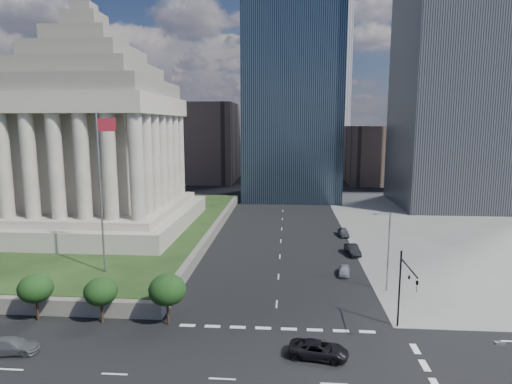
# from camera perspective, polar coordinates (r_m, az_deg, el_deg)

# --- Properties ---
(ground) EXTENTS (500.00, 500.00, 0.00)m
(ground) POSITION_cam_1_polar(r_m,az_deg,el_deg) (128.21, 3.76, -0.22)
(ground) COLOR black
(ground) RESTS_ON ground
(plaza_terrace) EXTENTS (66.00, 70.00, 1.80)m
(plaza_terrace) POSITION_cam_1_polar(r_m,az_deg,el_deg) (91.50, -26.16, -4.28)
(plaza_terrace) COLOR #645D56
(plaza_terrace) RESTS_ON ground
(plaza_lawn) EXTENTS (64.00, 68.00, 0.10)m
(plaza_lawn) POSITION_cam_1_polar(r_m,az_deg,el_deg) (91.30, -26.20, -3.70)
(plaza_lawn) COLOR #1D3214
(plaza_lawn) RESTS_ON plaza_terrace
(war_memorial) EXTENTS (34.00, 34.00, 39.00)m
(war_memorial) POSITION_cam_1_polar(r_m,az_deg,el_deg) (82.44, -21.18, 9.06)
(war_memorial) COLOR gray
(war_memorial) RESTS_ON plaza_lawn
(flagpole) EXTENTS (2.52, 0.24, 20.00)m
(flagpole) POSITION_cam_1_polar(r_m,az_deg,el_deg) (56.02, -19.92, 0.94)
(flagpole) COLOR slate
(flagpole) RESTS_ON plaza_lawn
(midrise_glass) EXTENTS (26.00, 26.00, 60.00)m
(midrise_glass) POSITION_cam_1_polar(r_m,az_deg,el_deg) (121.96, 4.85, 13.44)
(midrise_glass) COLOR black
(midrise_glass) RESTS_ON ground
(highrise_ne) EXTENTS (26.00, 28.00, 100.00)m
(highrise_ne) POSITION_cam_1_polar(r_m,az_deg,el_deg) (122.46, 25.68, 22.10)
(highrise_ne) COLOR black
(highrise_ne) RESTS_ON ground
(building_filler_ne) EXTENTS (20.00, 30.00, 20.00)m
(building_filler_ne) POSITION_cam_1_polar(r_m,az_deg,el_deg) (159.93, 15.50, 4.90)
(building_filler_ne) COLOR brown
(building_filler_ne) RESTS_ON ground
(building_filler_nw) EXTENTS (24.00, 30.00, 28.00)m
(building_filler_nw) POSITION_cam_1_polar(r_m,az_deg,el_deg) (159.77, -6.97, 6.59)
(building_filler_nw) COLOR brown
(building_filler_nw) RESTS_ON ground
(traffic_signal_ne) EXTENTS (0.30, 5.74, 8.00)m
(traffic_signal_ne) POSITION_cam_1_polar(r_m,az_deg,el_deg) (44.50, 19.24, -11.47)
(traffic_signal_ne) COLOR black
(traffic_signal_ne) RESTS_ON ground
(street_lamp_north) EXTENTS (2.13, 0.22, 10.00)m
(street_lamp_north) POSITION_cam_1_polar(r_m,az_deg,el_deg) (55.01, 17.09, -6.99)
(street_lamp_north) COLOR slate
(street_lamp_north) RESTS_ON ground
(pickup_truck) EXTENTS (3.18, 5.57, 1.46)m
(pickup_truck) POSITION_cam_1_polar(r_m,az_deg,el_deg) (40.66, 8.34, -20.08)
(pickup_truck) COLOR black
(pickup_truck) RESTS_ON ground
(suv_grey) EXTENTS (5.02, 2.50, 1.40)m
(suv_grey) POSITION_cam_1_polar(r_m,az_deg,el_deg) (46.50, -29.80, -17.35)
(suv_grey) COLOR #525559
(suv_grey) RESTS_ON ground
(parked_sedan_near) EXTENTS (2.03, 3.87, 1.26)m
(parked_sedan_near) POSITION_cam_1_polar(r_m,az_deg,el_deg) (60.87, 11.69, -10.19)
(parked_sedan_near) COLOR #9C9FA5
(parked_sedan_near) RESTS_ON ground
(parked_sedan_mid) EXTENTS (4.91, 2.22, 1.56)m
(parked_sedan_mid) POSITION_cam_1_polar(r_m,az_deg,el_deg) (70.12, 12.76, -7.52)
(parked_sedan_mid) COLOR black
(parked_sedan_mid) RESTS_ON ground
(parked_sedan_far) EXTENTS (4.47, 1.93, 1.50)m
(parked_sedan_far) POSITION_cam_1_polar(r_m,az_deg,el_deg) (81.07, 11.59, -5.26)
(parked_sedan_far) COLOR #4B4E52
(parked_sedan_far) RESTS_ON ground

